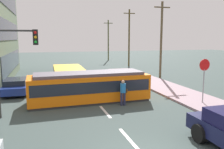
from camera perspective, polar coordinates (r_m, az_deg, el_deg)
name	(u,v)px	position (r m, az deg, el deg)	size (l,w,h in m)	color
ground_plane	(92,96)	(17.93, -4.98, -5.25)	(120.00, 120.00, 0.00)	#3B4A47
sidewalk_curb_right	(202,102)	(17.14, 21.01, -6.24)	(3.20, 36.00, 0.14)	#9F8690
lane_stripe_1	(129,139)	(10.62, 4.10, -15.34)	(0.16, 2.40, 0.01)	silver
lane_stripe_2	(105,112)	(14.18, -1.68, -9.02)	(0.16, 2.40, 0.01)	silver
lane_stripe_3	(82,85)	(22.37, -7.37, -2.46)	(0.16, 2.40, 0.01)	silver
lane_stripe_4	(73,75)	(28.22, -9.34, -0.17)	(0.16, 2.40, 0.01)	silver
streetcar_tram	(89,86)	(16.30, -5.52, -2.87)	(8.20, 2.73, 2.05)	orange
city_bus	(69,76)	(21.19, -10.46, -0.36)	(2.65, 5.87, 1.78)	gold
pedestrian_crossing	(123,91)	(15.28, 2.71, -4.07)	(0.51, 0.36, 1.67)	#262A46
parked_sedan_mid	(16,86)	(20.09, -22.28, -2.54)	(2.02, 4.15, 1.19)	navy
stop_sign	(204,72)	(16.40, 21.49, 0.65)	(0.76, 0.07, 2.88)	gray
traffic_light_mast	(13,55)	(13.74, -22.84, 4.32)	(2.26, 0.33, 4.95)	#333333
utility_pole_mid	(161,39)	(26.05, 11.87, 8.44)	(1.80, 0.24, 8.18)	brown
utility_pole_far	(129,37)	(36.91, 4.17, 9.07)	(1.80, 0.24, 8.71)	#51421E
utility_pole_distant	(108,39)	(46.77, -0.91, 8.51)	(1.80, 0.24, 7.87)	#4A4F2A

